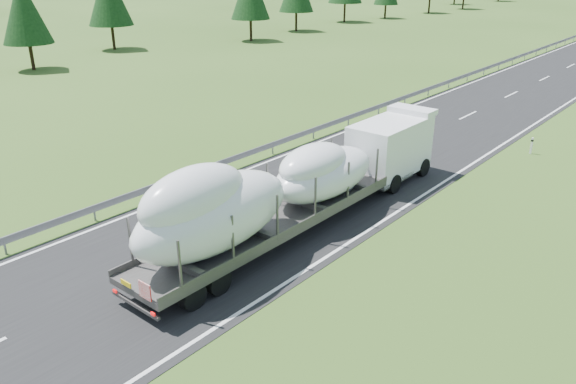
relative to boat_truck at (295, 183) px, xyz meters
The scene contains 1 object.
boat_truck is the anchor object (origin of this frame).
Camera 1 is at (15.82, -3.83, 10.87)m, focal length 35.00 mm.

